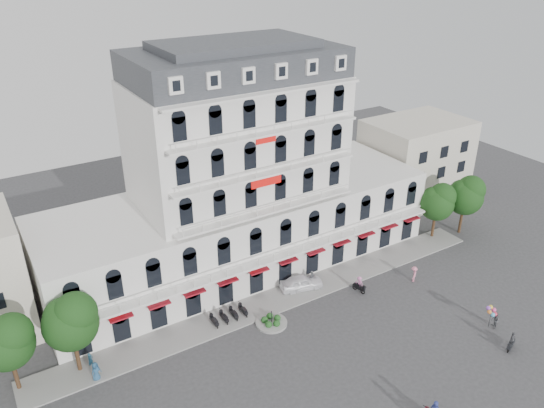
{
  "coord_description": "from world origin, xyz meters",
  "views": [
    {
      "loc": [
        -25.17,
        -30.15,
        34.53
      ],
      "look_at": [
        -0.47,
        10.0,
        11.15
      ],
      "focal_mm": 35.0,
      "sensor_mm": 36.0,
      "label": 1
    }
  ],
  "objects_px": {
    "parked_car": "(302,283)",
    "rider_center": "(359,284)",
    "balloon_vendor": "(494,317)",
    "rider_northeast": "(512,341)"
  },
  "relations": [
    {
      "from": "parked_car",
      "to": "rider_center",
      "type": "xyz_separation_m",
      "value": [
        5.07,
        -3.72,
        0.18
      ]
    },
    {
      "from": "rider_center",
      "to": "balloon_vendor",
      "type": "height_order",
      "value": "balloon_vendor"
    },
    {
      "from": "balloon_vendor",
      "to": "rider_center",
      "type": "bearing_deg",
      "value": 122.43
    },
    {
      "from": "parked_car",
      "to": "rider_center",
      "type": "height_order",
      "value": "rider_center"
    },
    {
      "from": "rider_center",
      "to": "rider_northeast",
      "type": "bearing_deg",
      "value": 10.06
    },
    {
      "from": "parked_car",
      "to": "rider_northeast",
      "type": "height_order",
      "value": "rider_northeast"
    },
    {
      "from": "parked_car",
      "to": "rider_center",
      "type": "bearing_deg",
      "value": -111.92
    },
    {
      "from": "rider_northeast",
      "to": "rider_center",
      "type": "height_order",
      "value": "rider_northeast"
    },
    {
      "from": "rider_northeast",
      "to": "balloon_vendor",
      "type": "height_order",
      "value": "balloon_vendor"
    },
    {
      "from": "rider_northeast",
      "to": "balloon_vendor",
      "type": "bearing_deg",
      "value": -131.08
    }
  ]
}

